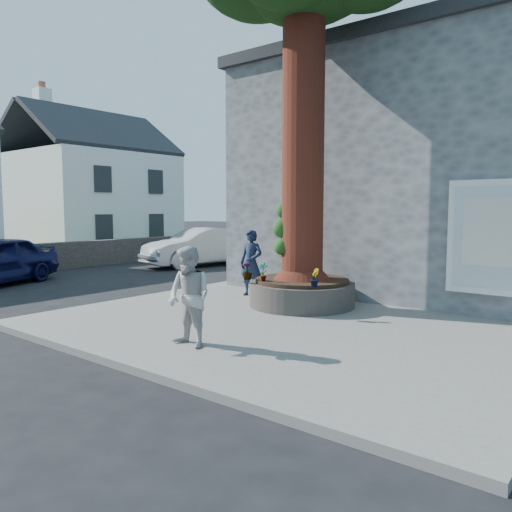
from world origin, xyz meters
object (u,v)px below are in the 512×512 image
Objects in this scene: car_silver at (199,247)px; a_board_sign at (0,262)px; planter at (302,292)px; woman at (189,297)px; man at (251,263)px.

car_silver reaches higher than a_board_sign.
planter is 3.88m from woman.
man reaches higher than woman.
man is 1.04× the size of woman.
car_silver reaches higher than planter.
woman reaches higher than car_silver.
woman is at bearing -83.24° from planter.
woman is at bearing -29.09° from a_board_sign.
planter is at bearing 99.47° from woman.
woman is at bearing -32.00° from car_silver.
car_silver is at bearing 148.87° from planter.
car_silver is 7.02m from a_board_sign.
planter is 1.42× the size of man.
car_silver is (-8.45, 8.66, -0.15)m from woman.
planter is 1.48× the size of woman.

